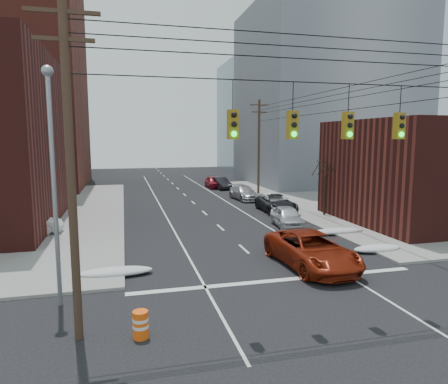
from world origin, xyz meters
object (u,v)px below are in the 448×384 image
parked_car_f (220,183)px  lot_car_b (18,206)px  parked_car_b (273,202)px  parked_car_a (287,217)px  parked_car_e (214,182)px  lot_car_a (29,224)px  parked_car_c (276,203)px  parked_car_d (244,193)px  red_pickup (311,250)px  construction_barrel (141,324)px

parked_car_f → lot_car_b: parked_car_f is taller
parked_car_b → parked_car_f: bearing=89.1°
parked_car_a → parked_car_e: size_ratio=0.99×
lot_car_a → lot_car_b: (-2.58, 8.43, -0.03)m
parked_car_a → lot_car_a: parked_car_a is taller
parked_car_a → parked_car_f: (0.47, 23.36, -0.03)m
parked_car_c → lot_car_a: size_ratio=1.32×
parked_car_a → parked_car_f: parked_car_a is taller
parked_car_d → parked_car_f: 9.76m
parked_car_c → parked_car_f: parked_car_c is taller
red_pickup → parked_car_b: (3.98, 15.80, -0.14)m
red_pickup → parked_car_d: size_ratio=1.25×
red_pickup → parked_car_c: bearing=72.1°
red_pickup → lot_car_a: bearing=142.8°
parked_car_f → parked_car_b: bearing=-94.3°
parked_car_a → lot_car_b: 23.10m
parked_car_a → parked_car_f: size_ratio=1.00×
parked_car_e → parked_car_f: (0.59, -1.26, -0.03)m
red_pickup → parked_car_e: size_ratio=1.39×
red_pickup → parked_car_e: bearing=82.9°
red_pickup → parked_car_b: 16.29m
parked_car_c → parked_car_e: parked_car_e is taller
parked_car_d → parked_car_e: size_ratio=1.12×
parked_car_c → parked_car_d: (-0.71, 7.60, -0.03)m
parked_car_e → construction_barrel: size_ratio=4.95×
parked_car_e → lot_car_b: bearing=-145.0°
lot_car_b → parked_car_c: bearing=-97.8°
parked_car_a → parked_car_c: 6.18m
parked_car_f → lot_car_a: bearing=-138.5°
parked_car_b → lot_car_b: bearing=167.2°
parked_car_c → lot_car_b: (-22.24, 4.12, 0.04)m
red_pickup → construction_barrel: size_ratio=6.90×
red_pickup → parked_car_f: red_pickup is taller
red_pickup → parked_car_c: (3.98, 14.96, -0.11)m
parked_car_b → lot_car_b: size_ratio=0.95×
red_pickup → parked_car_e: red_pickup is taller
parked_car_a → lot_car_a: size_ratio=1.08×
lot_car_a → parked_car_f: bearing=-39.4°
parked_car_a → construction_barrel: parked_car_a is taller
parked_car_a → parked_car_e: bearing=97.3°
parked_car_d → parked_car_f: size_ratio=1.13×
parked_car_c → parked_car_d: 7.63m
parked_car_b → parked_car_c: parked_car_c is taller
lot_car_b → parked_car_b: bearing=-95.7°
lot_car_a → lot_car_b: 8.81m
parked_car_a → parked_car_e: (-0.12, 24.62, 0.01)m
parked_car_c → lot_car_a: bearing=-165.8°
parked_car_a → construction_barrel: bearing=-121.3°
parked_car_a → lot_car_b: size_ratio=0.94×
parked_car_e → construction_barrel: (-11.30, -39.05, -0.31)m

